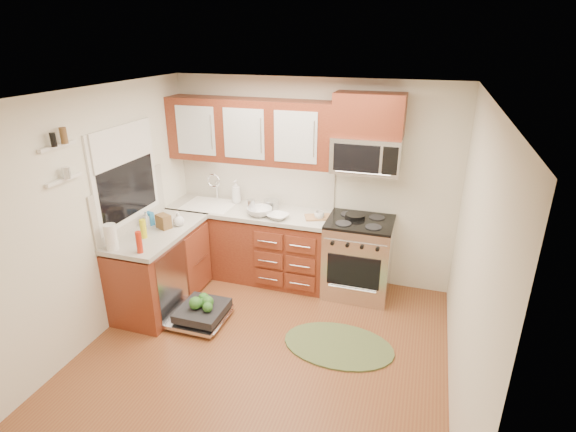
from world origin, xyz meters
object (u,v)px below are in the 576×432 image
(stock_pot, at_px, (271,204))
(bowl_a, at_px, (278,217))
(rug, at_px, (338,345))
(cutting_board, at_px, (318,217))
(dishwasher, at_px, (200,313))
(cup, at_px, (319,215))
(bowl_b, at_px, (259,212))
(sink, at_px, (210,214))
(microwave, at_px, (366,155))
(paper_towel_roll, at_px, (111,237))
(skillet, at_px, (355,216))
(upper_cabinets, at_px, (250,131))
(range, at_px, (358,257))

(stock_pot, relative_size, bowl_a, 0.80)
(rug, xyz_separation_m, cutting_board, (-0.51, 1.08, 0.93))
(dishwasher, xyz_separation_m, cup, (1.06, 1.09, 0.87))
(bowl_b, bearing_deg, sink, 170.02)
(dishwasher, bearing_deg, cutting_board, 47.05)
(microwave, xyz_separation_m, bowl_a, (-0.94, -0.30, -0.75))
(dishwasher, height_order, paper_towel_roll, paper_towel_roll)
(microwave, distance_m, skillet, 0.73)
(skillet, bearing_deg, upper_cabinets, 176.85)
(bowl_a, height_order, bowl_b, bowl_b)
(skillet, height_order, stock_pot, stock_pot)
(paper_towel_roll, relative_size, bowl_a, 1.13)
(sink, relative_size, bowl_a, 2.60)
(dishwasher, bearing_deg, rug, 1.30)
(upper_cabinets, xyz_separation_m, stock_pot, (0.27, -0.03, -0.89))
(cup, bearing_deg, stock_pot, 166.46)
(range, xyz_separation_m, skillet, (-0.08, 0.07, 0.50))
(stock_pot, bearing_deg, range, -5.82)
(dishwasher, height_order, rug, dishwasher)
(microwave, relative_size, dishwasher, 1.09)
(stock_pot, xyz_separation_m, bowl_a, (0.19, -0.30, -0.03))
(dishwasher, bearing_deg, bowl_b, 70.73)
(dishwasher, relative_size, bowl_a, 2.94)
(upper_cabinets, bearing_deg, bowl_b, -53.40)
(range, bearing_deg, paper_towel_roll, -147.55)
(upper_cabinets, xyz_separation_m, range, (1.41, -0.15, -1.40))
(sink, relative_size, cutting_board, 2.04)
(skillet, bearing_deg, sink, -177.47)
(range, distance_m, stock_pot, 1.25)
(upper_cabinets, bearing_deg, paper_towel_roll, -118.75)
(microwave, distance_m, dishwasher, 2.55)
(rug, xyz_separation_m, cup, (-0.49, 1.05, 0.96))
(skillet, bearing_deg, stock_pot, 177.63)
(range, relative_size, microwave, 1.25)
(cup, bearing_deg, bowl_b, -172.23)
(bowl_a, distance_m, cup, 0.49)
(cutting_board, bearing_deg, upper_cabinets, 170.11)
(microwave, xyz_separation_m, skillet, (-0.08, -0.05, -0.73))
(skillet, height_order, bowl_a, skillet)
(paper_towel_roll, xyz_separation_m, bowl_b, (1.09, 1.31, -0.09))
(upper_cabinets, height_order, microwave, upper_cabinets)
(rug, distance_m, paper_towel_roll, 2.54)
(microwave, distance_m, stock_pot, 1.34)
(upper_cabinets, bearing_deg, range, -5.89)
(dishwasher, xyz_separation_m, bowl_b, (0.35, 0.99, 0.87))
(sink, relative_size, bowl_b, 2.05)
(rug, height_order, stock_pot, stock_pot)
(range, bearing_deg, skillet, 136.23)
(cup, bearing_deg, range, 5.01)
(sink, xyz_separation_m, cutting_board, (1.43, -0.00, 0.14))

